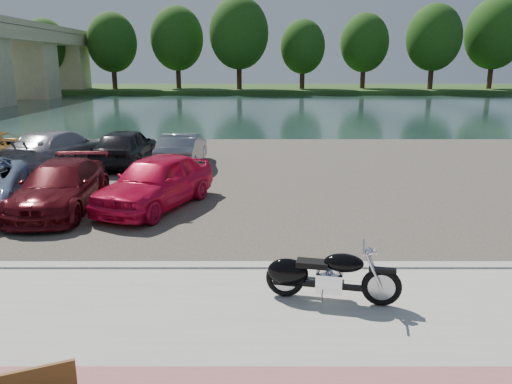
{
  "coord_description": "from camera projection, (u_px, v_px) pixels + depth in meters",
  "views": [
    {
      "loc": [
        -0.62,
        -7.47,
        4.1
      ],
      "look_at": [
        -0.62,
        4.16,
        1.1
      ],
      "focal_mm": 35.0,
      "sensor_mm": 36.0,
      "label": 1
    }
  ],
  "objects": [
    {
      "name": "ground",
      "position": [
        293.0,
        319.0,
        8.25
      ],
      "size": [
        200.0,
        200.0,
        0.0
      ],
      "primitive_type": "plane",
      "color": "#595447",
      "rests_on": "ground"
    },
    {
      "name": "motorcycle",
      "position": [
        320.0,
        275.0,
        8.61
      ],
      "size": [
        2.3,
        0.88,
        1.05
      ],
      "rotation": [
        0.0,
        0.0,
        -0.21
      ],
      "color": "black",
      "rests_on": "promenade"
    },
    {
      "name": "parking_lot",
      "position": [
        272.0,
        175.0,
        18.9
      ],
      "size": [
        60.0,
        18.0,
        0.04
      ],
      "primitive_type": "cube",
      "color": "#3C3931",
      "rests_on": "ground"
    },
    {
      "name": "far_bank",
      "position": [
        260.0,
        89.0,
        77.9
      ],
      "size": [
        120.0,
        24.0,
        0.6
      ],
      "primitive_type": "cube",
      "color": "#244117",
      "rests_on": "ground"
    },
    {
      "name": "car_8",
      "position": [
        126.0,
        147.0,
        20.43
      ],
      "size": [
        2.07,
        4.58,
        1.53
      ],
      "primitive_type": "imported",
      "rotation": [
        0.0,
        0.0,
        3.08
      ],
      "color": "black",
      "rests_on": "parking_lot"
    },
    {
      "name": "promenade",
      "position": [
        298.0,
        350.0,
        7.27
      ],
      "size": [
        60.0,
        6.0,
        0.1
      ],
      "primitive_type": "cube",
      "color": "#A4A19A",
      "rests_on": "ground"
    },
    {
      "name": "car_7",
      "position": [
        59.0,
        149.0,
        19.92
      ],
      "size": [
        3.11,
        5.55,
        1.52
      ],
      "primitive_type": "imported",
      "rotation": [
        0.0,
        0.0,
        2.95
      ],
      "color": "gray",
      "rests_on": "parking_lot"
    },
    {
      "name": "river",
      "position": [
        263.0,
        109.0,
        46.99
      ],
      "size": [
        120.0,
        40.0,
        0.0
      ],
      "primitive_type": "cube",
      "color": "#1B322F",
      "rests_on": "ground"
    },
    {
      "name": "car_4",
      "position": [
        156.0,
        182.0,
        14.36
      ],
      "size": [
        3.32,
        4.84,
        1.53
      ],
      "primitive_type": "imported",
      "rotation": [
        0.0,
        0.0,
        -0.37
      ],
      "color": "red",
      "rests_on": "parking_lot"
    },
    {
      "name": "kerb",
      "position": [
        286.0,
        267.0,
        10.17
      ],
      "size": [
        60.0,
        0.3,
        0.14
      ],
      "primitive_type": "cube",
      "color": "#A4A19A",
      "rests_on": "ground"
    },
    {
      "name": "far_trees",
      "position": [
        291.0,
        39.0,
        70.09
      ],
      "size": [
        70.25,
        10.68,
        12.52
      ],
      "color": "#382014",
      "rests_on": "far_bank"
    },
    {
      "name": "car_9",
      "position": [
        182.0,
        150.0,
        20.11
      ],
      "size": [
        1.6,
        4.23,
        1.38
      ],
      "primitive_type": "imported",
      "rotation": [
        0.0,
        0.0,
        3.11
      ],
      "color": "slate",
      "rests_on": "parking_lot"
    },
    {
      "name": "car_3",
      "position": [
        61.0,
        187.0,
        14.09
      ],
      "size": [
        2.1,
        4.76,
        1.36
      ],
      "primitive_type": "imported",
      "rotation": [
        0.0,
        0.0,
        0.04
      ],
      "color": "#560C14",
      "rests_on": "parking_lot"
    }
  ]
}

